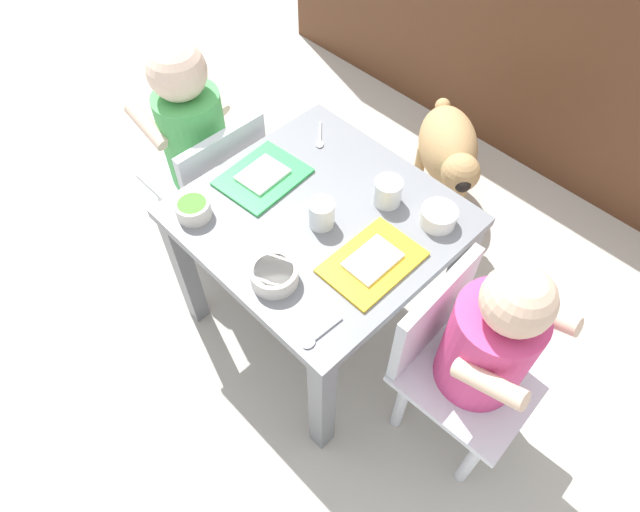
{
  "coord_description": "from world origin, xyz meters",
  "views": [
    {
      "loc": [
        0.59,
        -0.58,
        1.39
      ],
      "look_at": [
        0.0,
        0.0,
        0.3
      ],
      "focal_mm": 30.74,
      "sensor_mm": 36.0,
      "label": 1
    }
  ],
  "objects_px": {
    "seated_child_left": "(195,135)",
    "water_cup_left": "(321,215)",
    "food_tray_left": "(263,176)",
    "food_tray_right": "(372,262)",
    "dog": "(449,150)",
    "spoon_by_left_tray": "(320,138)",
    "water_cup_right": "(387,193)",
    "cereal_bowl_left_side": "(274,275)",
    "dining_table": "(320,236)",
    "seated_child_right": "(484,343)",
    "cereal_bowl_right_side": "(193,209)",
    "veggie_bowl_far": "(439,216)",
    "spoon_by_right_tray": "(319,336)"
  },
  "relations": [
    {
      "from": "food_tray_left",
      "to": "spoon_by_right_tray",
      "type": "bearing_deg",
      "value": -26.91
    },
    {
      "from": "water_cup_left",
      "to": "spoon_by_right_tray",
      "type": "height_order",
      "value": "water_cup_left"
    },
    {
      "from": "seated_child_right",
      "to": "food_tray_left",
      "type": "bearing_deg",
      "value": -176.15
    },
    {
      "from": "seated_child_right",
      "to": "spoon_by_left_tray",
      "type": "xyz_separation_m",
      "value": [
        -0.63,
        0.16,
        0.05
      ]
    },
    {
      "from": "food_tray_right",
      "to": "spoon_by_left_tray",
      "type": "distance_m",
      "value": 0.41
    },
    {
      "from": "veggie_bowl_far",
      "to": "spoon_by_left_tray",
      "type": "bearing_deg",
      "value": 178.61
    },
    {
      "from": "food_tray_right",
      "to": "spoon_by_left_tray",
      "type": "xyz_separation_m",
      "value": [
        -0.36,
        0.2,
        -0.0
      ]
    },
    {
      "from": "dog",
      "to": "food_tray_right",
      "type": "bearing_deg",
      "value": -69.86
    },
    {
      "from": "food_tray_right",
      "to": "cereal_bowl_left_side",
      "type": "bearing_deg",
      "value": -122.24
    },
    {
      "from": "seated_child_right",
      "to": "spoon_by_left_tray",
      "type": "relative_size",
      "value": 8.2
    },
    {
      "from": "food_tray_right",
      "to": "spoon_by_left_tray",
      "type": "height_order",
      "value": "food_tray_right"
    },
    {
      "from": "cereal_bowl_right_side",
      "to": "veggie_bowl_far",
      "type": "distance_m",
      "value": 0.55
    },
    {
      "from": "seated_child_left",
      "to": "seated_child_right",
      "type": "height_order",
      "value": "seated_child_left"
    },
    {
      "from": "dining_table",
      "to": "cereal_bowl_right_side",
      "type": "xyz_separation_m",
      "value": [
        -0.2,
        -0.21,
        0.1
      ]
    },
    {
      "from": "spoon_by_left_tray",
      "to": "food_tray_left",
      "type": "bearing_deg",
      "value": -88.19
    },
    {
      "from": "food_tray_left",
      "to": "cereal_bowl_right_side",
      "type": "height_order",
      "value": "cereal_bowl_right_side"
    },
    {
      "from": "water_cup_left",
      "to": "spoon_by_right_tray",
      "type": "bearing_deg",
      "value": -45.44
    },
    {
      "from": "water_cup_left",
      "to": "cereal_bowl_left_side",
      "type": "relative_size",
      "value": 0.65
    },
    {
      "from": "food_tray_left",
      "to": "seated_child_right",
      "type": "bearing_deg",
      "value": 3.85
    },
    {
      "from": "food_tray_right",
      "to": "cereal_bowl_left_side",
      "type": "distance_m",
      "value": 0.21
    },
    {
      "from": "cereal_bowl_left_side",
      "to": "veggie_bowl_far",
      "type": "relative_size",
      "value": 1.23
    },
    {
      "from": "cereal_bowl_right_side",
      "to": "veggie_bowl_far",
      "type": "bearing_deg",
      "value": 43.3
    },
    {
      "from": "food_tray_right",
      "to": "water_cup_left",
      "type": "height_order",
      "value": "water_cup_left"
    },
    {
      "from": "veggie_bowl_far",
      "to": "spoon_by_left_tray",
      "type": "height_order",
      "value": "veggie_bowl_far"
    },
    {
      "from": "spoon_by_left_tray",
      "to": "dog",
      "type": "bearing_deg",
      "value": 74.03
    },
    {
      "from": "seated_child_left",
      "to": "seated_child_right",
      "type": "distance_m",
      "value": 0.9
    },
    {
      "from": "dog",
      "to": "food_tray_left",
      "type": "bearing_deg",
      "value": -100.65
    },
    {
      "from": "food_tray_right",
      "to": "water_cup_right",
      "type": "distance_m",
      "value": 0.19
    },
    {
      "from": "food_tray_left",
      "to": "spoon_by_left_tray",
      "type": "relative_size",
      "value": 2.63
    },
    {
      "from": "water_cup_left",
      "to": "water_cup_right",
      "type": "xyz_separation_m",
      "value": [
        0.06,
        0.16,
        -0.0
      ]
    },
    {
      "from": "food_tray_right",
      "to": "veggie_bowl_far",
      "type": "relative_size",
      "value": 2.58
    },
    {
      "from": "seated_child_right",
      "to": "cereal_bowl_right_side",
      "type": "relative_size",
      "value": 8.23
    },
    {
      "from": "food_tray_right",
      "to": "food_tray_left",
      "type": "bearing_deg",
      "value": 180.0
    },
    {
      "from": "seated_child_left",
      "to": "water_cup_left",
      "type": "bearing_deg",
      "value": 0.83
    },
    {
      "from": "seated_child_left",
      "to": "veggie_bowl_far",
      "type": "xyz_separation_m",
      "value": [
        0.65,
        0.19,
        0.05
      ]
    },
    {
      "from": "veggie_bowl_far",
      "to": "spoon_by_right_tray",
      "type": "height_order",
      "value": "veggie_bowl_far"
    },
    {
      "from": "food_tray_left",
      "to": "cereal_bowl_right_side",
      "type": "relative_size",
      "value": 2.64
    },
    {
      "from": "dog",
      "to": "water_cup_right",
      "type": "relative_size",
      "value": 5.44
    },
    {
      "from": "food_tray_left",
      "to": "water_cup_right",
      "type": "height_order",
      "value": "water_cup_right"
    },
    {
      "from": "seated_child_left",
      "to": "dog",
      "type": "relative_size",
      "value": 1.93
    },
    {
      "from": "seated_child_left",
      "to": "veggie_bowl_far",
      "type": "height_order",
      "value": "seated_child_left"
    },
    {
      "from": "food_tray_left",
      "to": "food_tray_right",
      "type": "relative_size",
      "value": 1.0
    },
    {
      "from": "cereal_bowl_left_side",
      "to": "dining_table",
      "type": "bearing_deg",
      "value": 108.55
    },
    {
      "from": "spoon_by_left_tray",
      "to": "spoon_by_right_tray",
      "type": "xyz_separation_m",
      "value": [
        0.41,
        -0.4,
        0.0
      ]
    },
    {
      "from": "dog",
      "to": "water_cup_right",
      "type": "bearing_deg",
      "value": -74.26
    },
    {
      "from": "dog",
      "to": "cereal_bowl_right_side",
      "type": "distance_m",
      "value": 0.88
    },
    {
      "from": "water_cup_left",
      "to": "spoon_by_right_tray",
      "type": "xyz_separation_m",
      "value": [
        0.2,
        -0.2,
        -0.03
      ]
    },
    {
      "from": "dog",
      "to": "water_cup_left",
      "type": "xyz_separation_m",
      "value": [
        0.08,
        -0.64,
        0.26
      ]
    },
    {
      "from": "cereal_bowl_right_side",
      "to": "dog",
      "type": "bearing_deg",
      "value": 80.43
    },
    {
      "from": "cereal_bowl_left_side",
      "to": "spoon_by_right_tray",
      "type": "relative_size",
      "value": 1.0
    }
  ]
}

